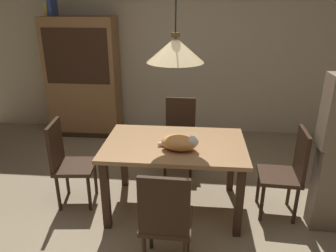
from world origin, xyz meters
name	(u,v)px	position (x,y,z in m)	size (l,w,h in m)	color
ground	(157,229)	(0.00, 0.00, 0.00)	(10.00, 10.00, 0.00)	#998466
back_wall	(177,42)	(0.00, 2.65, 1.45)	(6.40, 0.10, 2.90)	beige
dining_table	(175,152)	(0.14, 0.38, 0.65)	(1.40, 0.90, 0.75)	#A87A4C
chair_near_front	(166,219)	(0.14, -0.50, 0.51)	(0.41, 0.41, 0.93)	#382316
chair_far_back	(180,132)	(0.14, 1.26, 0.51)	(0.41, 0.41, 0.93)	#382316
chair_left_side	(67,160)	(-0.99, 0.37, 0.51)	(0.44, 0.44, 0.93)	#382316
chair_right_side	(288,170)	(1.27, 0.37, 0.51)	(0.42, 0.42, 0.93)	#382316
cat_sleeping	(180,142)	(0.21, 0.23, 0.83)	(0.39, 0.25, 0.16)	#E59951
pendant_lamp	(175,50)	(0.14, 0.38, 1.66)	(0.52, 0.52, 1.30)	beige
hutch_bookcase	(84,80)	(-1.44, 2.32, 0.89)	(1.12, 0.45, 1.85)	olive
book_yellow_short	(49,10)	(-1.87, 2.32, 1.94)	(0.04, 0.20, 0.18)	gold
book_blue_wide	(53,7)	(-1.81, 2.32, 1.97)	(0.06, 0.24, 0.24)	#384C93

